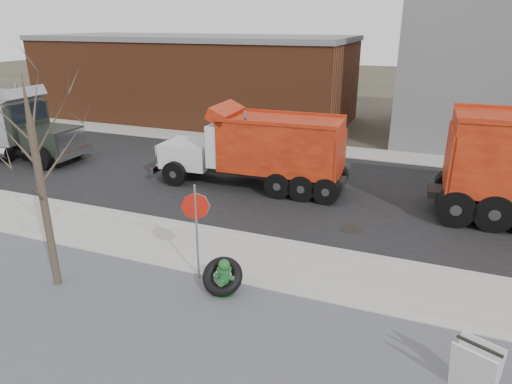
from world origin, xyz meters
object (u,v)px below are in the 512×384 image
at_px(fire_hydrant, 224,279).
at_px(stop_sign, 196,216).
at_px(truck_tire, 222,276).
at_px(sandwich_board, 474,370).
at_px(dump_truck_red_b, 259,148).
at_px(dump_truck_grey, 2,122).

relative_size(fire_hydrant, stop_sign, 0.38).
bearing_deg(truck_tire, sandwich_board, -13.99).
height_order(sandwich_board, dump_truck_red_b, dump_truck_red_b).
bearing_deg(fire_hydrant, truck_tire, 131.50).
bearing_deg(fire_hydrant, dump_truck_red_b, 100.40).
relative_size(truck_tire, stop_sign, 0.43).
height_order(sandwich_board, dump_truck_grey, dump_truck_grey).
bearing_deg(stop_sign, fire_hydrant, -26.69).
relative_size(stop_sign, sandwich_board, 2.42).
distance_m(truck_tire, sandwich_board, 5.54).
xyz_separation_m(dump_truck_red_b, dump_truck_grey, (-12.70, -0.40, 0.09)).
xyz_separation_m(fire_hydrant, stop_sign, (-0.91, 0.42, 1.30)).
bearing_deg(sandwich_board, dump_truck_grey, -178.90).
relative_size(sandwich_board, dump_truck_red_b, 0.14).
distance_m(stop_sign, dump_truck_red_b, 6.95).
relative_size(dump_truck_red_b, dump_truck_grey, 1.02).
distance_m(dump_truck_red_b, dump_truck_grey, 12.71).
xyz_separation_m(stop_sign, sandwich_board, (6.20, -1.67, -1.18)).
bearing_deg(sandwich_board, fire_hydrant, -170.04).
bearing_deg(truck_tire, fire_hydrant, -43.90).
distance_m(stop_sign, sandwich_board, 6.53).
height_order(truck_tire, dump_truck_red_b, dump_truck_red_b).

